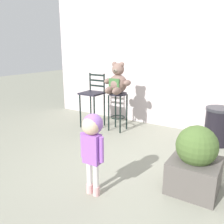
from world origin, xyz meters
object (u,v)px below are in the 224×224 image
(bar_chair_empty, at_px, (93,96))
(teddy_bear, at_px, (117,82))
(bar_stool_with_teddy, at_px, (118,104))
(trash_bin, at_px, (218,126))
(child_walking, at_px, (92,137))
(planter_with_shrub, at_px, (195,162))

(bar_chair_empty, bearing_deg, teddy_bear, 3.26)
(bar_stool_with_teddy, relative_size, trash_bin, 1.19)
(child_walking, height_order, planter_with_shrub, child_walking)
(trash_bin, relative_size, bar_chair_empty, 0.58)
(bar_stool_with_teddy, height_order, teddy_bear, teddy_bear)
(planter_with_shrub, bearing_deg, child_walking, -144.48)
(bar_stool_with_teddy, distance_m, trash_bin, 1.93)
(trash_bin, bearing_deg, teddy_bear, -169.91)
(bar_stool_with_teddy, xyz_separation_m, teddy_bear, (0.00, -0.03, 0.47))
(bar_stool_with_teddy, height_order, planter_with_shrub, planter_with_shrub)
(bar_stool_with_teddy, relative_size, bar_chair_empty, 0.69)
(trash_bin, height_order, bar_chair_empty, bar_chair_empty)
(teddy_bear, bearing_deg, child_walking, -66.48)
(child_walking, bearing_deg, planter_with_shrub, 8.43)
(child_walking, bearing_deg, teddy_bear, 86.44)
(child_walking, xyz_separation_m, planter_with_shrub, (0.99, 0.70, -0.34))
(planter_with_shrub, bearing_deg, bar_chair_empty, 151.93)
(trash_bin, bearing_deg, planter_with_shrub, -90.41)
(teddy_bear, xyz_separation_m, trash_bin, (1.89, 0.34, -0.69))
(bar_chair_empty, xyz_separation_m, planter_with_shrub, (2.46, -1.31, -0.31))
(child_walking, distance_m, bar_chair_empty, 2.50)
(teddy_bear, height_order, bar_chair_empty, teddy_bear)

